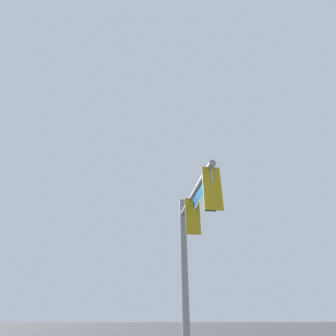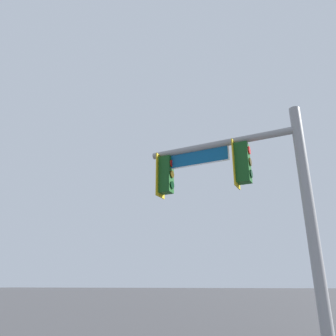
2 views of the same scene
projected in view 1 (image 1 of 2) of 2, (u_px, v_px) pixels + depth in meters
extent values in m
cylinder|color=gray|center=(184.00, 271.00, 9.75)|extent=(0.27, 0.27, 5.64)
cylinder|color=gray|center=(195.00, 193.00, 9.09)|extent=(4.15, 0.46, 0.19)
cube|color=gold|center=(193.00, 216.00, 9.13)|extent=(0.06, 0.52, 1.30)
cube|color=#144719|center=(191.00, 218.00, 9.29)|extent=(0.38, 0.34, 1.10)
cylinder|color=#144719|center=(191.00, 202.00, 9.60)|extent=(0.04, 0.04, 0.12)
cylinder|color=red|center=(190.00, 211.00, 9.62)|extent=(0.04, 0.22, 0.22)
cylinder|color=#392D05|center=(190.00, 220.00, 9.46)|extent=(0.04, 0.22, 0.22)
cylinder|color=black|center=(191.00, 229.00, 9.29)|extent=(0.04, 0.22, 0.22)
cube|color=gold|center=(212.00, 188.00, 7.18)|extent=(0.06, 0.52, 1.30)
cube|color=#144719|center=(210.00, 191.00, 7.34)|extent=(0.38, 0.34, 1.10)
cylinder|color=#144719|center=(209.00, 172.00, 7.65)|extent=(0.04, 0.04, 0.12)
cylinder|color=red|center=(207.00, 183.00, 7.68)|extent=(0.04, 0.22, 0.22)
cylinder|color=#392D05|center=(208.00, 194.00, 7.51)|extent=(0.04, 0.22, 0.22)
cylinder|color=black|center=(209.00, 204.00, 7.35)|extent=(0.04, 0.22, 0.22)
cube|color=#0A4C7F|center=(201.00, 191.00, 8.25)|extent=(2.11, 0.18, 0.39)
cube|color=white|center=(201.00, 191.00, 8.25)|extent=(2.17, 0.16, 0.45)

